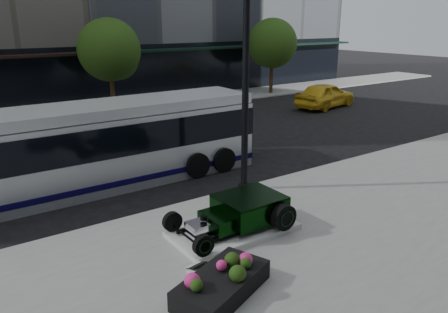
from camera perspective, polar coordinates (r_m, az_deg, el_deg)
ground at (r=16.93m, az=-1.35°, el=-2.17°), size 120.00×120.00×0.00m
sidewalk_far at (r=29.25m, az=-16.70°, el=5.65°), size 70.00×4.00×0.12m
street_trees at (r=28.26m, az=-14.50°, el=13.05°), size 29.80×3.80×5.70m
display_plinth at (r=12.10m, az=1.22°, el=-9.58°), size 3.40×1.80×0.15m
hot_rod at (r=12.06m, az=2.53°, el=-7.03°), size 3.22×2.00×0.81m
info_plaque at (r=10.29m, az=-3.56°, el=-14.54°), size 0.45×0.37×0.31m
lamppost at (r=14.20m, az=2.81°, el=8.62°), size 0.40×0.40×7.34m
flower_planter at (r=9.59m, az=-0.28°, el=-16.19°), size 2.47×1.84×0.72m
transit_bus at (r=15.84m, az=-16.59°, el=1.33°), size 12.12×2.88×2.92m
white_sedan at (r=23.80m, az=-3.72°, el=5.35°), size 5.10×2.73×1.41m
yellow_taxi at (r=30.30m, az=13.09°, el=7.83°), size 5.21×2.84×1.68m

